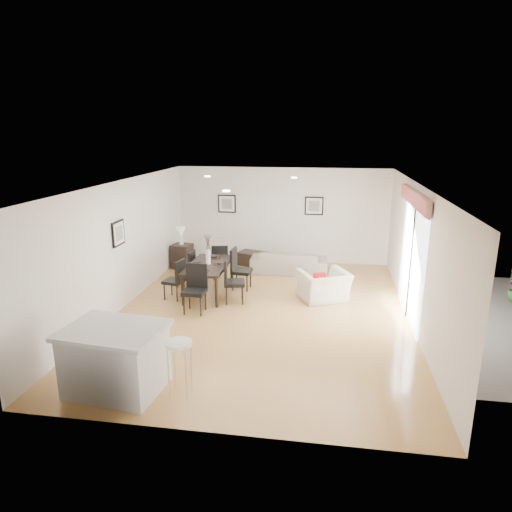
% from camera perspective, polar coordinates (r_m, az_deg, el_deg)
% --- Properties ---
extents(ground, '(8.00, 8.00, 0.00)m').
position_cam_1_polar(ground, '(9.65, 0.75, -7.09)').
color(ground, tan).
rests_on(ground, ground).
extents(wall_back, '(6.00, 0.04, 2.70)m').
position_cam_1_polar(wall_back, '(13.10, 3.28, 5.10)').
color(wall_back, silver).
rests_on(wall_back, ground).
extents(wall_front, '(6.00, 0.04, 2.70)m').
position_cam_1_polar(wall_front, '(5.51, -5.23, -9.84)').
color(wall_front, silver).
rests_on(wall_front, ground).
extents(wall_left, '(0.04, 8.00, 2.70)m').
position_cam_1_polar(wall_left, '(10.07, -16.37, 1.34)').
color(wall_left, silver).
rests_on(wall_left, ground).
extents(wall_right, '(0.04, 8.00, 2.70)m').
position_cam_1_polar(wall_right, '(9.29, 19.42, -0.08)').
color(wall_right, silver).
rests_on(wall_right, ground).
extents(ceiling, '(6.00, 8.00, 0.02)m').
position_cam_1_polar(ceiling, '(8.97, 0.81, 9.06)').
color(ceiling, white).
rests_on(ceiling, wall_back).
extents(sofa, '(2.04, 0.83, 0.59)m').
position_cam_1_polar(sofa, '(12.23, 4.14, -0.74)').
color(sofa, gray).
rests_on(sofa, ground).
extents(armchair, '(1.31, 1.25, 0.66)m').
position_cam_1_polar(armchair, '(10.35, 8.46, -3.70)').
color(armchair, beige).
rests_on(armchair, ground).
extents(dining_table, '(0.88, 1.75, 0.73)m').
position_cam_1_polar(dining_table, '(10.58, -5.97, -1.37)').
color(dining_table, black).
rests_on(dining_table, ground).
extents(dining_chair_wnear, '(0.48, 0.48, 0.92)m').
position_cam_1_polar(dining_chair_wnear, '(10.39, -9.88, -2.65)').
color(dining_chair_wnear, black).
rests_on(dining_chair_wnear, ground).
extents(dining_chair_wfar, '(0.43, 0.43, 0.90)m').
position_cam_1_polar(dining_chair_wfar, '(11.19, -8.46, -1.33)').
color(dining_chair_wfar, black).
rests_on(dining_chair_wfar, ground).
extents(dining_chair_enear, '(0.54, 0.54, 1.00)m').
position_cam_1_polar(dining_chair_enear, '(10.05, -3.23, -2.77)').
color(dining_chair_enear, black).
rests_on(dining_chair_enear, ground).
extents(dining_chair_efar, '(0.48, 0.48, 1.00)m').
position_cam_1_polar(dining_chair_efar, '(10.89, -2.26, -1.34)').
color(dining_chair_efar, black).
rests_on(dining_chair_efar, ground).
extents(dining_chair_head, '(0.47, 0.47, 1.02)m').
position_cam_1_polar(dining_chair_head, '(9.62, -7.56, -3.66)').
color(dining_chair_head, black).
rests_on(dining_chair_head, ground).
extents(dining_chair_foot, '(0.48, 0.48, 0.91)m').
position_cam_1_polar(dining_chair_foot, '(11.62, -4.52, -0.52)').
color(dining_chair_foot, black).
rests_on(dining_chair_foot, ground).
extents(vase, '(0.90, 1.38, 0.70)m').
position_cam_1_polar(vase, '(10.48, -6.02, 0.52)').
color(vase, white).
rests_on(vase, dining_table).
extents(coffee_table, '(1.05, 0.83, 0.37)m').
position_cam_1_polar(coffee_table, '(12.91, -0.17, -0.35)').
color(coffee_table, black).
rests_on(coffee_table, ground).
extents(side_table, '(0.57, 0.57, 0.66)m').
position_cam_1_polar(side_table, '(12.79, -9.22, -0.00)').
color(side_table, black).
rests_on(side_table, ground).
extents(table_lamp, '(0.25, 0.25, 0.49)m').
position_cam_1_polar(table_lamp, '(12.64, -9.34, 2.82)').
color(table_lamp, white).
rests_on(table_lamp, side_table).
extents(cushion, '(0.30, 0.17, 0.28)m').
position_cam_1_polar(cushion, '(10.20, 7.96, -2.85)').
color(cushion, '#A71615').
rests_on(cushion, armchair).
extents(kitchen_island, '(1.51, 1.22, 0.98)m').
position_cam_1_polar(kitchen_island, '(7.09, -17.15, -12.16)').
color(kitchen_island, silver).
rests_on(kitchen_island, ground).
extents(bar_stool, '(0.38, 0.38, 0.84)m').
position_cam_1_polar(bar_stool, '(6.64, -9.61, -11.43)').
color(bar_stool, white).
rests_on(bar_stool, ground).
extents(framed_print_back_left, '(0.52, 0.04, 0.52)m').
position_cam_1_polar(framed_print_back_left, '(13.27, -3.65, 6.54)').
color(framed_print_back_left, black).
rests_on(framed_print_back_left, wall_back).
extents(framed_print_back_right, '(0.52, 0.04, 0.52)m').
position_cam_1_polar(framed_print_back_right, '(12.96, 7.27, 6.24)').
color(framed_print_back_right, black).
rests_on(framed_print_back_right, wall_back).
extents(framed_print_left_wall, '(0.04, 0.52, 0.52)m').
position_cam_1_polar(framed_print_left_wall, '(9.82, -16.83, 2.74)').
color(framed_print_left_wall, black).
rests_on(framed_print_left_wall, wall_left).
extents(sliding_door, '(0.12, 2.70, 2.57)m').
position_cam_1_polar(sliding_door, '(9.50, 19.01, 2.24)').
color(sliding_door, white).
rests_on(sliding_door, wall_right).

